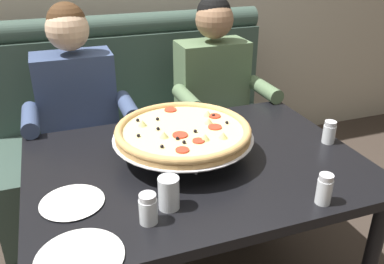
{
  "coord_description": "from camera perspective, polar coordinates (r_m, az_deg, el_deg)",
  "views": [
    {
      "loc": [
        -0.5,
        -1.32,
        1.55
      ],
      "look_at": [
        0.0,
        0.05,
        0.85
      ],
      "focal_mm": 37.96,
      "sensor_mm": 36.0,
      "label": 1
    }
  ],
  "objects": [
    {
      "name": "booth_bench",
      "position": [
        2.59,
        -6.74,
        -0.92
      ],
      "size": [
        1.72,
        0.78,
        1.13
      ],
      "color": "#384C42",
      "rests_on": "ground_plane"
    },
    {
      "name": "dining_table",
      "position": [
        1.67,
        0.62,
        -6.59
      ],
      "size": [
        1.32,
        0.95,
        0.74
      ],
      "color": "black",
      "rests_on": "ground_plane"
    },
    {
      "name": "diner_left",
      "position": [
        2.17,
        -15.46,
        1.95
      ],
      "size": [
        0.54,
        0.64,
        1.27
      ],
      "color": "#2D3342",
      "rests_on": "ground_plane"
    },
    {
      "name": "diner_right",
      "position": [
        2.34,
        3.74,
        4.61
      ],
      "size": [
        0.54,
        0.64,
        1.27
      ],
      "color": "#2D3342",
      "rests_on": "ground_plane"
    },
    {
      "name": "pizza",
      "position": [
        1.61,
        -1.25,
        0.06
      ],
      "size": [
        0.56,
        0.56,
        0.14
      ],
      "color": "silver",
      "rests_on": "dining_table"
    },
    {
      "name": "shaker_parmesan",
      "position": [
        1.43,
        18.07,
        -7.9
      ],
      "size": [
        0.05,
        0.05,
        0.11
      ],
      "color": "white",
      "rests_on": "dining_table"
    },
    {
      "name": "shaker_oregano",
      "position": [
        1.29,
        -6.17,
        -10.92
      ],
      "size": [
        0.06,
        0.06,
        0.1
      ],
      "color": "white",
      "rests_on": "dining_table"
    },
    {
      "name": "shaker_pepper_flakes",
      "position": [
        1.85,
        18.69,
        -0.22
      ],
      "size": [
        0.05,
        0.05,
        0.1
      ],
      "color": "white",
      "rests_on": "dining_table"
    },
    {
      "name": "plate_near_left",
      "position": [
        1.44,
        -16.52,
        -9.23
      ],
      "size": [
        0.22,
        0.22,
        0.02
      ],
      "color": "white",
      "rests_on": "dining_table"
    },
    {
      "name": "plate_near_right",
      "position": [
        1.22,
        -15.53,
        -16.42
      ],
      "size": [
        0.25,
        0.25,
        0.02
      ],
      "color": "white",
      "rests_on": "dining_table"
    },
    {
      "name": "drinking_glass",
      "position": [
        1.34,
        -3.27,
        -8.8
      ],
      "size": [
        0.07,
        0.07,
        0.11
      ],
      "color": "silver",
      "rests_on": "dining_table"
    }
  ]
}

